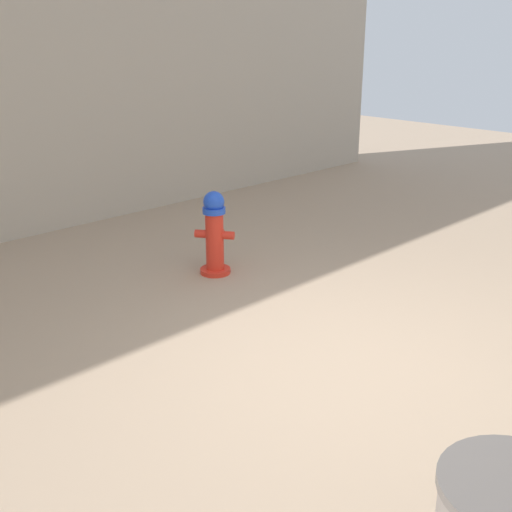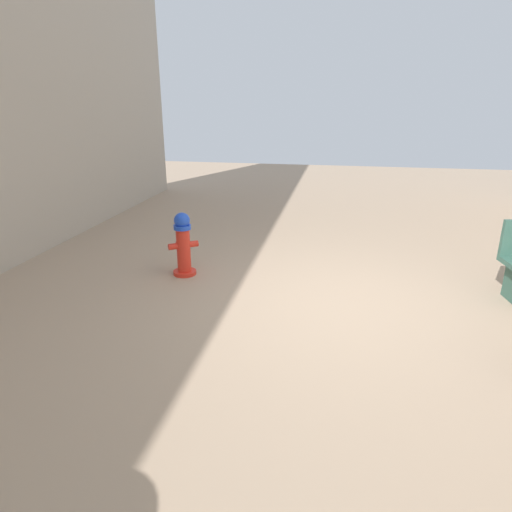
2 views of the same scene
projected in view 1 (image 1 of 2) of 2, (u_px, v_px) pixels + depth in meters
name	position (u px, v px, depth m)	size (l,w,h in m)	color
ground_plane	(340.00, 367.00, 4.75)	(23.40, 23.40, 0.00)	tan
fire_hydrant	(215.00, 233.00, 6.43)	(0.38, 0.37, 0.87)	red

